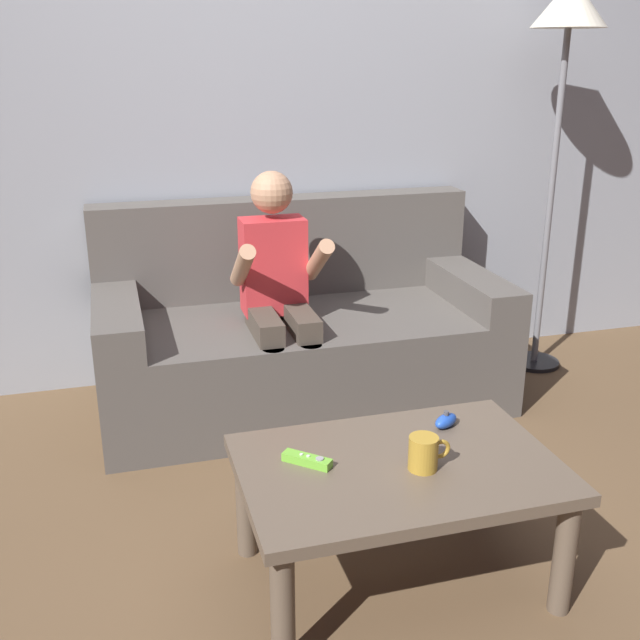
# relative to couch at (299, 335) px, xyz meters

# --- Properties ---
(ground_plane) EXTENTS (9.93, 9.93, 0.00)m
(ground_plane) POSITION_rel_couch_xyz_m (-0.06, -1.17, -0.29)
(ground_plane) COLOR brown
(wall_back) EXTENTS (4.96, 0.05, 2.50)m
(wall_back) POSITION_rel_couch_xyz_m (-0.06, 0.39, 0.96)
(wall_back) COLOR #999EA8
(wall_back) RESTS_ON ground
(couch) EXTENTS (1.69, 0.80, 0.84)m
(couch) POSITION_rel_couch_xyz_m (0.00, 0.00, 0.00)
(couch) COLOR #56514C
(couch) RESTS_ON ground
(person_seated_on_couch) EXTENTS (0.36, 0.44, 1.01)m
(person_seated_on_couch) POSITION_rel_couch_xyz_m (-0.13, -0.19, 0.28)
(person_seated_on_couch) COLOR #4C4238
(person_seated_on_couch) RESTS_ON ground
(coffee_table) EXTENTS (0.87, 0.58, 0.38)m
(coffee_table) POSITION_rel_couch_xyz_m (-0.04, -1.27, 0.04)
(coffee_table) COLOR brown
(coffee_table) RESTS_ON ground
(game_remote_lime_near_edge) EXTENTS (0.13, 0.12, 0.03)m
(game_remote_lime_near_edge) POSITION_rel_couch_xyz_m (-0.29, -1.21, 0.11)
(game_remote_lime_near_edge) COLOR #72C638
(game_remote_lime_near_edge) RESTS_ON coffee_table
(nunchuk_blue) EXTENTS (0.10, 0.08, 0.05)m
(nunchuk_blue) POSITION_rel_couch_xyz_m (0.17, -1.12, 0.12)
(nunchuk_blue) COLOR blue
(nunchuk_blue) RESTS_ON coffee_table
(coffee_mug) EXTENTS (0.12, 0.08, 0.09)m
(coffee_mug) POSITION_rel_couch_xyz_m (0.01, -1.32, 0.14)
(coffee_mug) COLOR #B78C2D
(coffee_mug) RESTS_ON coffee_table
(floor_lamp) EXTENTS (0.32, 0.32, 1.74)m
(floor_lamp) POSITION_rel_couch_xyz_m (1.20, 0.04, 1.22)
(floor_lamp) COLOR black
(floor_lamp) RESTS_ON ground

